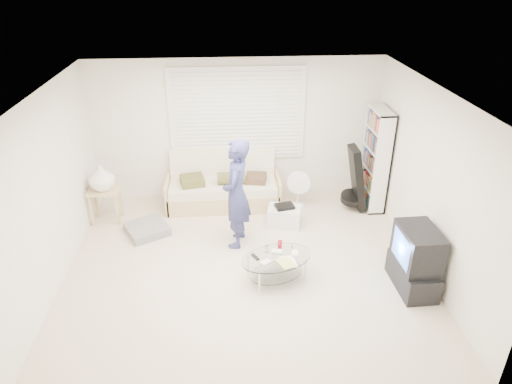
{
  "coord_description": "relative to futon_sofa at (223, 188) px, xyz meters",
  "views": [
    {
      "loc": [
        -0.24,
        -5.32,
        3.94
      ],
      "look_at": [
        0.18,
        0.3,
        1.03
      ],
      "focal_mm": 32.0,
      "sensor_mm": 36.0,
      "label": 1
    }
  ],
  "objects": [
    {
      "name": "bookshelf",
      "position": [
        2.6,
        -0.21,
        0.56
      ],
      "size": [
        0.28,
        0.74,
        1.76
      ],
      "color": "white",
      "rests_on": "ground"
    },
    {
      "name": "tv_unit",
      "position": [
        2.48,
        -2.49,
        0.11
      ],
      "size": [
        0.47,
        0.82,
        0.89
      ],
      "color": "black",
      "rests_on": "ground"
    },
    {
      "name": "grey_floor_pillow",
      "position": [
        -1.24,
        -0.87,
        -0.25
      ],
      "size": [
        0.81,
        0.81,
        0.13
      ],
      "primitive_type": "cube",
      "rotation": [
        0.0,
        0.0,
        0.49
      ],
      "color": "slate",
      "rests_on": "ground"
    },
    {
      "name": "ground",
      "position": [
        0.28,
        -1.87,
        -0.32
      ],
      "size": [
        5.0,
        5.0,
        0.0
      ],
      "primitive_type": "plane",
      "color": "#C6B39A",
      "rests_on": "ground"
    },
    {
      "name": "guitar_case",
      "position": [
        2.27,
        -0.34,
        0.19
      ],
      "size": [
        0.42,
        0.42,
        1.14
      ],
      "color": "black",
      "rests_on": "ground"
    },
    {
      "name": "room_shell",
      "position": [
        0.28,
        -1.39,
        1.31
      ],
      "size": [
        5.02,
        4.52,
        2.51
      ],
      "color": "silver",
      "rests_on": "ground"
    },
    {
      "name": "standing_person",
      "position": [
        0.2,
        -1.26,
        0.53
      ],
      "size": [
        0.53,
        0.69,
        1.7
      ],
      "primitive_type": "imported",
      "rotation": [
        0.0,
        0.0,
        -1.78
      ],
      "color": "navy",
      "rests_on": "ground"
    },
    {
      "name": "futon_sofa",
      "position": [
        0.0,
        0.0,
        0.0
      ],
      "size": [
        1.98,
        0.8,
        0.97
      ],
      "color": "tan",
      "rests_on": "ground"
    },
    {
      "name": "window_blinds",
      "position": [
        0.28,
        0.33,
        1.23
      ],
      "size": [
        2.32,
        0.08,
        1.62
      ],
      "color": "silver",
      "rests_on": "ground"
    },
    {
      "name": "side_table",
      "position": [
        -1.94,
        -0.43,
        0.44
      ],
      "size": [
        0.51,
        0.41,
        1.02
      ],
      "color": "tan",
      "rests_on": "ground"
    },
    {
      "name": "floor_fan",
      "position": [
        1.3,
        -0.18,
        0.08
      ],
      "size": [
        0.43,
        0.28,
        0.69
      ],
      "color": "white",
      "rests_on": "ground"
    },
    {
      "name": "coffee_table",
      "position": [
        0.69,
        -2.21,
        -0.02
      ],
      "size": [
        1.14,
        0.92,
        0.49
      ],
      "color": "silver",
      "rests_on": "ground"
    },
    {
      "name": "storage_bin",
      "position": [
        0.98,
        -0.78,
        -0.15
      ],
      "size": [
        0.6,
        0.48,
        0.37
      ],
      "color": "white",
      "rests_on": "ground"
    }
  ]
}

